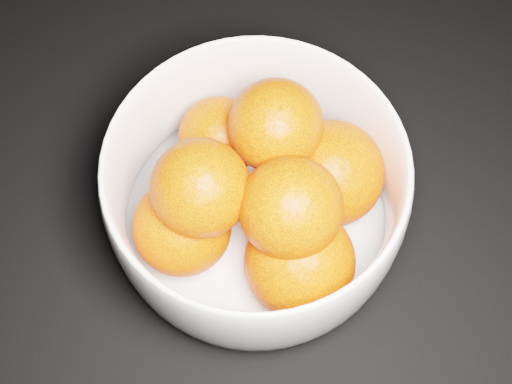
% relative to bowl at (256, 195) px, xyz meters
% --- Properties ---
extents(bowl, '(0.25, 0.25, 0.12)m').
position_rel_bowl_xyz_m(bowl, '(0.00, 0.00, 0.00)').
color(bowl, white).
rests_on(bowl, ground).
extents(orange_pile, '(0.19, 0.19, 0.14)m').
position_rel_bowl_xyz_m(orange_pile, '(0.01, -0.00, 0.01)').
color(orange_pile, '#F64309').
rests_on(orange_pile, bowl).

